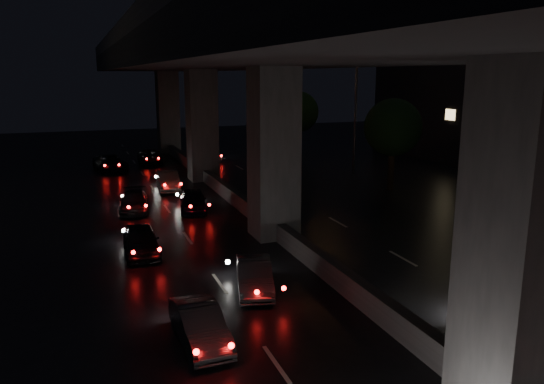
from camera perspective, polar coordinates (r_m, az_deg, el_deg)
ground at (r=21.40m, az=4.88°, el=-8.39°), size 120.00×120.00×0.00m
viaduct at (r=24.62m, az=0.17°, el=14.19°), size 12.00×80.00×10.50m
median_barrier at (r=25.64m, az=0.16°, el=-3.78°), size 0.45×70.00×0.85m
building_right_far at (r=52.10m, az=23.33°, el=11.38°), size 12.00×22.00×15.00m
tree_c at (r=36.04m, az=12.88°, el=6.75°), size 3.80×3.80×6.12m
tree_d at (r=50.17m, az=2.83°, el=8.58°), size 3.80×3.80×6.12m
streetlight_far at (r=41.07m, az=8.34°, el=9.64°), size 2.52×0.44×9.00m
car_3 at (r=16.95m, az=25.91°, el=-13.17°), size 2.33×4.55×1.26m
car_4 at (r=15.90m, az=-7.78°, el=-13.97°), size 1.29×3.43×1.12m
car_5 at (r=19.27m, az=-1.92°, el=-8.97°), size 2.02×3.62×1.13m
car_6 at (r=23.65m, az=-13.89°, el=-5.09°), size 1.57×3.66×1.23m
car_7 at (r=31.18m, az=-14.61°, el=-1.00°), size 2.05×3.97×1.10m
car_8 at (r=30.53m, az=-8.51°, el=-0.89°), size 2.02×3.80×1.23m
car_9 at (r=36.34m, az=-11.11°, el=1.18°), size 1.55×3.88×1.25m
car_10 at (r=47.55m, az=-13.00°, el=3.70°), size 2.31×4.46×1.20m
car_11 at (r=44.83m, az=-16.99°, el=3.00°), size 2.79×4.86×1.28m
car_12 at (r=48.14m, az=-6.57°, el=4.03°), size 1.65×3.53×1.17m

